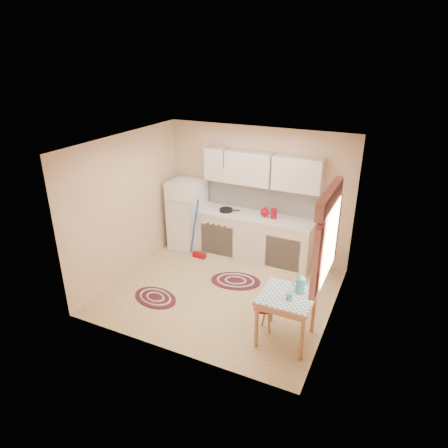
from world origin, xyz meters
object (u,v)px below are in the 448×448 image
(stool, at_px, (263,319))
(table, at_px, (286,317))
(fridge, at_px, (187,215))
(base_cabinets, at_px, (253,238))

(stool, bearing_deg, table, -5.52)
(fridge, height_order, base_cabinets, fridge)
(fridge, distance_m, table, 3.34)
(fridge, relative_size, base_cabinets, 0.62)
(base_cabinets, height_order, table, base_cabinets)
(base_cabinets, xyz_separation_m, table, (1.27, -2.01, -0.08))
(base_cabinets, xyz_separation_m, stool, (0.94, -1.98, -0.23))
(fridge, xyz_separation_m, base_cabinets, (1.41, 0.05, -0.26))
(table, bearing_deg, base_cabinets, 122.39)
(table, distance_m, stool, 0.37)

